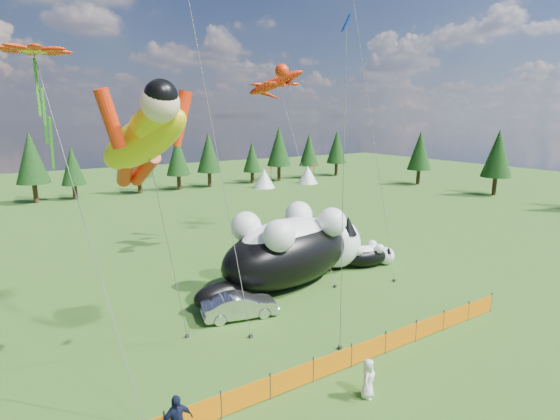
% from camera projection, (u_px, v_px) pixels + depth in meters
% --- Properties ---
extents(ground, '(160.00, 160.00, 0.00)m').
position_uv_depth(ground, '(292.00, 343.00, 20.43)').
color(ground, '#14370A').
rests_on(ground, ground).
extents(safety_fence, '(22.06, 0.06, 1.10)m').
position_uv_depth(safety_fence, '(333.00, 363.00, 17.85)').
color(safety_fence, '#262626').
rests_on(safety_fence, ground).
extents(tree_line, '(90.00, 4.00, 8.00)m').
position_uv_depth(tree_line, '(99.00, 167.00, 56.71)').
color(tree_line, black).
rests_on(tree_line, ground).
extents(festival_tents, '(50.00, 3.20, 2.80)m').
position_uv_depth(festival_tents, '(194.00, 184.00, 58.91)').
color(festival_tents, white).
rests_on(festival_tents, ground).
extents(cat_large, '(13.17, 6.56, 4.79)m').
position_uv_depth(cat_large, '(295.00, 247.00, 27.60)').
color(cat_large, black).
rests_on(cat_large, ground).
extents(cat_small, '(4.67, 2.54, 1.72)m').
position_uv_depth(cat_small, '(367.00, 255.00, 30.77)').
color(cat_small, black).
rests_on(cat_small, ground).
extents(car, '(4.20, 2.22, 1.32)m').
position_uv_depth(car, '(240.00, 306.00, 22.90)').
color(car, silver).
rests_on(car, ground).
extents(spectator_e, '(0.90, 0.80, 1.55)m').
position_uv_depth(spectator_e, '(368.00, 379.00, 16.34)').
color(spectator_e, white).
rests_on(spectator_e, ground).
extents(superhero_kite, '(6.41, 6.59, 12.08)m').
position_uv_depth(superhero_kite, '(143.00, 140.00, 15.78)').
color(superhero_kite, yellow).
rests_on(superhero_kite, ground).
extents(gecko_kite, '(6.70, 13.55, 16.23)m').
position_uv_depth(gecko_kite, '(276.00, 83.00, 33.45)').
color(gecko_kite, red).
rests_on(gecko_kite, ground).
extents(flower_kite, '(3.11, 6.74, 13.77)m').
position_uv_depth(flower_kite, '(34.00, 55.00, 15.82)').
color(flower_kite, red).
rests_on(flower_kite, ground).
extents(diamond_kite_c, '(0.56, 0.91, 14.66)m').
position_uv_depth(diamond_kite_c, '(346.00, 47.00, 17.32)').
color(diamond_kite_c, '#0D32C9').
rests_on(diamond_kite_c, ground).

